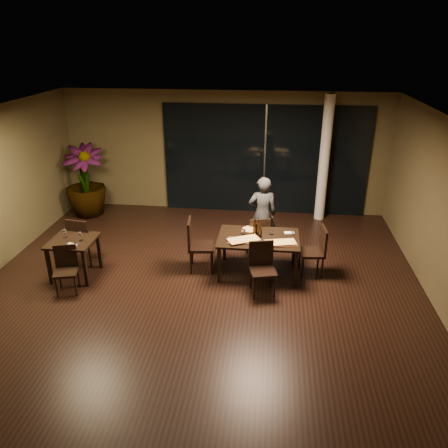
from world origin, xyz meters
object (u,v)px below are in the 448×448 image
chair_main_far (258,236)px  chair_main_near (262,265)px  side_table (73,246)px  chair_side_near (66,266)px  main_table (259,241)px  bottle_c (259,227)px  chair_main_left (196,242)px  chair_main_right (317,249)px  potted_plant (85,181)px  bottle_b (261,231)px  chair_side_far (82,238)px  bottle_a (255,227)px  diner (262,214)px

chair_main_far → chair_main_near: chair_main_near is taller
side_table → chair_side_near: size_ratio=0.95×
main_table → chair_main_near: size_ratio=1.60×
bottle_c → chair_main_left: bearing=-175.2°
chair_main_left → chair_main_right: chair_main_left is taller
potted_plant → chair_side_near: bearing=-73.1°
chair_main_right → chair_side_near: size_ratio=1.13×
chair_main_far → chair_main_left: chair_main_left is taller
main_table → chair_main_right: (1.08, 0.07, -0.14)m
bottle_c → chair_side_near: bearing=-161.9°
chair_main_left → bottle_b: bearing=-96.5°
bottle_c → chair_main_right: bearing=-1.1°
bottle_c → main_table: bearing=-83.9°
chair_side_far → chair_side_near: chair_side_far is taller
bottle_a → bottle_c: bottle_a is taller
chair_main_right → chair_side_near: bearing=-82.9°
main_table → chair_main_far: (-0.02, 0.58, -0.17)m
chair_main_left → potted_plant: size_ratio=0.59×
diner → bottle_c: bearing=79.9°
chair_side_far → potted_plant: 2.67m
side_table → bottle_c: (3.39, 0.59, 0.28)m
chair_main_far → bottle_a: 0.65m
chair_main_left → chair_main_right: (2.26, 0.08, -0.05)m
chair_main_left → chair_main_right: bearing=-94.5°
chair_main_near → bottle_a: 0.84m
side_table → diner: size_ratio=0.50×
bottle_b → diner: bearing=89.9°
chair_side_far → bottle_b: bearing=-172.5°
chair_main_left → bottle_a: (1.10, 0.09, 0.34)m
chair_main_near → potted_plant: bearing=131.6°
diner → bottle_b: diner is taller
bottle_a → chair_side_near: bearing=-161.7°
main_table → diner: bearing=88.3°
chair_side_near → bottle_b: bearing=1.0°
chair_side_near → potted_plant: (-1.05, 3.45, 0.41)m
diner → bottle_b: 1.02m
diner → bottle_c: (-0.04, -0.92, 0.11)m
side_table → diner: diner is taller
side_table → chair_main_near: (3.49, -0.14, -0.10)m
main_table → chair_main_near: 0.67m
chair_main_far → potted_plant: (-4.36, 1.88, 0.38)m
diner → bottle_a: (-0.11, -0.93, 0.12)m
chair_side_near → bottle_c: (3.32, 1.09, 0.43)m
diner → chair_side_far: bearing=8.8°
diner → bottle_c: 0.92m
chair_main_left → chair_side_near: size_ratio=1.23×
chair_main_right → bottle_c: 1.15m
chair_main_right → chair_side_far: 4.53m
bottle_c → potted_plant: bearing=151.6°
main_table → bottle_c: size_ratio=4.79×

